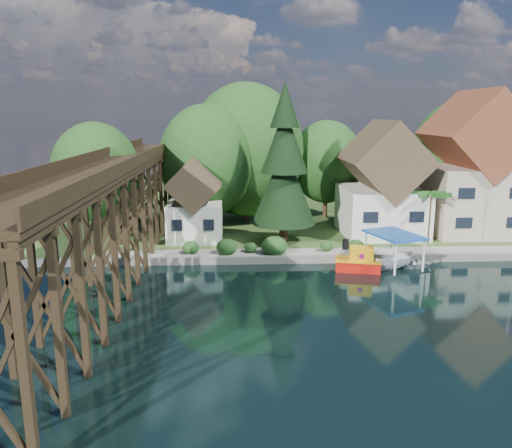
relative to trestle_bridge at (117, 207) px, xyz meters
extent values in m
plane|color=black|center=(16.00, -5.17, -5.35)|extent=(140.00, 140.00, 0.00)
cube|color=#345221|center=(16.00, 28.83, -5.10)|extent=(140.00, 52.00, 0.50)
cube|color=slate|center=(20.00, 2.83, -5.04)|extent=(60.00, 0.40, 0.62)
cube|color=gray|center=(22.00, 4.13, -4.82)|extent=(50.00, 2.60, 0.06)
cube|color=black|center=(0.00, -17.97, -1.35)|extent=(4.00, 0.36, 8.00)
cube|color=black|center=(0.00, -14.77, -1.35)|extent=(4.00, 0.36, 8.00)
cube|color=black|center=(0.00, -11.57, -1.35)|extent=(4.00, 0.36, 8.00)
cube|color=black|center=(0.00, -8.37, -1.35)|extent=(4.00, 0.36, 8.00)
cube|color=black|center=(0.00, -5.17, -1.35)|extent=(4.00, 0.36, 8.00)
cube|color=black|center=(0.00, -1.97, -1.35)|extent=(4.00, 0.36, 8.00)
cube|color=black|center=(0.00, 1.23, -1.35)|extent=(4.00, 0.36, 8.00)
cube|color=black|center=(0.00, 4.43, -1.35)|extent=(4.00, 0.36, 8.00)
cube|color=black|center=(0.00, 7.63, -1.35)|extent=(4.00, 0.36, 8.00)
cube|color=black|center=(0.00, 10.83, -1.35)|extent=(4.00, 0.36, 8.00)
cube|color=black|center=(0.00, 14.03, -1.35)|extent=(4.00, 0.36, 8.00)
cube|color=black|center=(0.00, 17.23, -1.35)|extent=(4.00, 0.36, 8.00)
cube|color=black|center=(0.00, 20.43, -1.35)|extent=(4.00, 0.36, 8.00)
cube|color=black|center=(-1.75, 0.83, 2.70)|extent=(0.35, 44.00, 0.35)
cube|color=black|center=(1.75, 0.83, 2.70)|extent=(0.35, 44.00, 0.35)
cube|color=black|center=(0.00, 0.83, 3.00)|extent=(4.00, 44.00, 0.30)
cube|color=black|center=(-2.00, 0.83, 3.55)|extent=(0.12, 44.00, 0.80)
cube|color=black|center=(2.00, 0.83, 3.55)|extent=(0.12, 44.00, 0.80)
cube|color=white|center=(23.00, 10.83, -2.60)|extent=(7.50, 8.00, 4.50)
cube|color=#493827|center=(23.00, 10.83, 2.35)|extent=(7.64, 8.64, 7.64)
cube|color=black|center=(20.90, 6.79, -2.37)|extent=(1.35, 0.08, 1.00)
cube|color=black|center=(25.10, 6.79, -2.37)|extent=(1.35, 0.08, 1.00)
cube|color=#BFAB95|center=(32.00, 11.33, -1.60)|extent=(8.50, 8.50, 6.50)
cube|color=brown|center=(32.00, 11.33, 4.71)|extent=(8.65, 9.18, 8.65)
cube|color=black|center=(29.62, 7.04, -1.27)|extent=(1.53, 0.08, 1.00)
cube|color=white|center=(5.00, 9.33, -3.10)|extent=(5.00, 5.00, 3.50)
cube|color=#493827|center=(5.00, 9.33, 0.45)|extent=(5.09, 5.40, 5.09)
cube|color=black|center=(3.60, 6.79, -2.92)|extent=(0.90, 0.08, 1.00)
cube|color=black|center=(6.40, 6.79, -2.92)|extent=(0.90, 0.08, 1.00)
cylinder|color=#382314|center=(6.00, 13.83, -2.60)|extent=(0.50, 0.50, 4.50)
ellipsoid|color=#1F4518|center=(6.00, 13.83, 2.15)|extent=(4.40, 4.40, 5.06)
cylinder|color=#382314|center=(10.00, 17.83, -2.37)|extent=(0.50, 0.50, 4.95)
ellipsoid|color=#1F4518|center=(10.00, 17.83, 2.85)|extent=(5.00, 5.00, 5.75)
cylinder|color=#382314|center=(19.00, 18.83, -2.82)|extent=(0.50, 0.50, 4.05)
ellipsoid|color=#1F4518|center=(19.00, 18.83, 1.45)|extent=(4.00, 4.00, 4.60)
cylinder|color=#382314|center=(34.00, 18.83, -2.60)|extent=(0.50, 0.50, 4.50)
ellipsoid|color=#1F4518|center=(34.00, 18.83, 2.15)|extent=(4.60, 4.60, 5.29)
cylinder|color=#382314|center=(-4.00, 9.83, -2.82)|extent=(0.50, 0.50, 4.05)
ellipsoid|color=#1F4518|center=(-4.00, 9.83, 1.45)|extent=(4.00, 4.00, 4.60)
ellipsoid|color=#173F16|center=(8.00, 4.03, -4.08)|extent=(1.98, 1.98, 1.53)
ellipsoid|color=#173F16|center=(10.00, 4.33, -4.25)|extent=(1.54, 1.54, 1.19)
ellipsoid|color=#173F16|center=(12.00, 3.83, -4.00)|extent=(2.20, 2.20, 1.70)
ellipsoid|color=#173F16|center=(5.00, 4.23, -4.17)|extent=(1.76, 1.76, 1.36)
ellipsoid|color=#173F16|center=(16.50, 4.43, -4.25)|extent=(1.54, 1.54, 1.19)
ellipsoid|color=#173F16|center=(19.00, 4.13, -4.17)|extent=(1.76, 1.76, 1.36)
cylinder|color=#382314|center=(13.16, 7.96, -3.53)|extent=(0.79, 0.79, 2.65)
cone|color=black|center=(13.16, 7.96, 0.44)|extent=(5.82, 5.82, 7.06)
cone|color=black|center=(13.16, 7.96, 4.41)|extent=(4.23, 4.23, 5.73)
cone|color=black|center=(13.16, 7.96, 7.50)|extent=(2.65, 2.65, 3.97)
cylinder|color=#382314|center=(26.30, 7.03, -2.68)|extent=(0.43, 0.43, 4.33)
ellipsoid|color=#1C511B|center=(26.30, 7.03, -0.32)|extent=(4.31, 4.31, 0.98)
cube|color=red|center=(18.34, 0.67, -4.95)|extent=(3.71, 2.52, 0.91)
cube|color=#F4A60C|center=(18.34, 0.67, -4.47)|extent=(3.85, 2.65, 0.11)
cube|color=#F4A60C|center=(18.56, 0.62, -3.99)|extent=(2.07, 1.72, 1.13)
cylinder|color=black|center=(17.34, 0.90, -3.25)|extent=(0.50, 0.50, 0.79)
cylinder|color=#920B55|center=(18.40, -0.06, -3.99)|extent=(0.42, 0.18, 0.41)
cylinder|color=#920B55|center=(18.71, 1.31, -3.99)|extent=(0.42, 0.18, 0.41)
cylinder|color=#920B55|center=(19.44, 0.42, -3.99)|extent=(0.18, 0.42, 0.41)
imported|color=white|center=(22.47, 1.51, -4.93)|extent=(4.61, 3.80, 0.83)
imported|color=white|center=(21.14, 0.76, -4.64)|extent=(3.92, 2.47, 1.42)
cube|color=#1951A6|center=(21.14, 0.76, -2.51)|extent=(4.40, 5.30, 0.17)
cylinder|color=white|center=(22.98, -0.72, -3.79)|extent=(0.17, 0.17, 2.56)
cylinder|color=white|center=(21.73, 3.06, -3.79)|extent=(0.17, 0.17, 2.56)
cylinder|color=white|center=(20.56, -1.53, -3.79)|extent=(0.17, 0.17, 2.56)
cylinder|color=white|center=(19.30, 2.25, -3.79)|extent=(0.17, 0.17, 2.56)
camera|label=1|loc=(8.64, -36.48, 6.77)|focal=35.00mm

